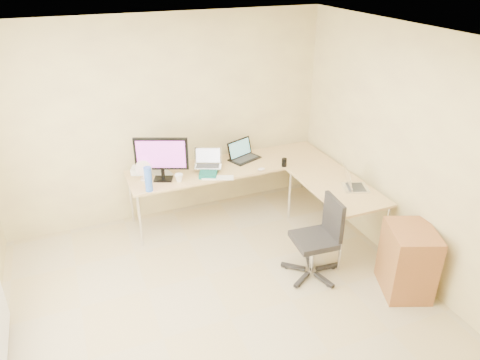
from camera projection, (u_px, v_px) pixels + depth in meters
name	position (u px, v px, depth m)	size (l,w,h in m)	color
floor	(230.00, 318.00, 4.42)	(4.50, 4.50, 0.00)	tan
ceiling	(227.00, 47.00, 3.24)	(4.50, 4.50, 0.00)	white
wall_back	(165.00, 121.00, 5.68)	(4.50, 4.50, 0.00)	beige
wall_right	(424.00, 164.00, 4.54)	(4.50, 4.50, 0.00)	beige
desk_main	(231.00, 190.00, 6.02)	(2.65, 0.70, 0.73)	tan
desk_return	(334.00, 211.00, 5.53)	(0.70, 1.30, 0.73)	tan
monitor	(162.00, 159.00, 5.36)	(0.64, 0.21, 0.55)	black
book_stack	(208.00, 173.00, 5.60)	(0.21, 0.29, 0.05)	#0E564E
laptop_center	(208.00, 158.00, 5.66)	(0.34, 0.26, 0.22)	#BABABA
laptop_black	(245.00, 151.00, 5.96)	(0.40, 0.30, 0.25)	black
keyboard	(218.00, 178.00, 5.51)	(0.39, 0.11, 0.02)	silver
mouse	(261.00, 169.00, 5.71)	(0.10, 0.06, 0.04)	beige
mug	(179.00, 178.00, 5.43)	(0.10, 0.10, 0.09)	white
cd_stack	(208.00, 172.00, 5.64)	(0.11, 0.11, 0.03)	silver
water_bottle	(148.00, 179.00, 5.17)	(0.09, 0.09, 0.30)	blue
papers	(161.00, 172.00, 5.66)	(0.21, 0.30, 0.01)	silver
white_box	(141.00, 170.00, 5.63)	(0.22, 0.16, 0.08)	white
desk_fan	(143.00, 171.00, 5.43)	(0.19, 0.19, 0.25)	silver
black_cup	(284.00, 162.00, 5.80)	(0.06, 0.06, 0.11)	black
laptop_return	(357.00, 180.00, 5.24)	(0.26, 0.33, 0.22)	silver
office_chair	(314.00, 236.00, 4.82)	(0.55, 0.55, 0.92)	black
cabinet	(407.00, 261.00, 4.65)	(0.45, 0.55, 0.77)	olive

